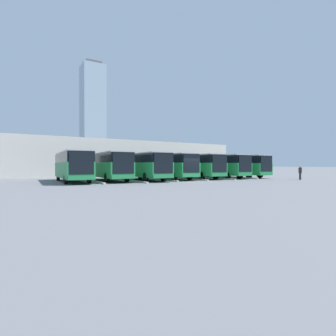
{
  "coord_description": "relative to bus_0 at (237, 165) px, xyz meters",
  "views": [
    {
      "loc": [
        17.19,
        23.24,
        1.74
      ],
      "look_at": [
        0.06,
        -5.35,
        1.42
      ],
      "focal_mm": 28.0,
      "sensor_mm": 36.0,
      "label": 1
    }
  ],
  "objects": [
    {
      "name": "curb_divider_0",
      "position": [
        1.94,
        1.59,
        -1.69
      ],
      "size": [
        0.58,
        7.92,
        0.15
      ],
      "primitive_type": "cube",
      "rotation": [
        0.0,
        0.0,
        -0.04
      ],
      "color": "#B2B2AD",
      "rests_on": "ground_plane"
    },
    {
      "name": "station_building",
      "position": [
        11.67,
        -17.92,
        1.24
      ],
      "size": [
        41.58,
        14.6,
        5.96
      ],
      "color": "beige",
      "rests_on": "ground_plane"
    },
    {
      "name": "curb_divider_4",
      "position": [
        17.5,
        1.64,
        -1.69
      ],
      "size": [
        0.58,
        7.92,
        0.15
      ],
      "primitive_type": "cube",
      "rotation": [
        0.0,
        0.0,
        -0.04
      ],
      "color": "#B2B2AD",
      "rests_on": "ground_plane"
    },
    {
      "name": "curb_divider_3",
      "position": [
        13.61,
        1.02,
        -1.69
      ],
      "size": [
        0.58,
        7.92,
        0.15
      ],
      "primitive_type": "cube",
      "rotation": [
        0.0,
        0.0,
        -0.04
      ],
      "color": "#B2B2AD",
      "rests_on": "ground_plane"
    },
    {
      "name": "ground_plane",
      "position": [
        11.67,
        4.8,
        -1.77
      ],
      "size": [
        600.0,
        600.0,
        0.0
      ],
      "primitive_type": "plane",
      "color": "slate"
    },
    {
      "name": "bus_1",
      "position": [
        3.89,
        -0.02,
        0.0
      ],
      "size": [
        2.87,
        10.84,
        3.15
      ],
      "rotation": [
        0.0,
        0.0,
        -0.04
      ],
      "color": "#238447",
      "rests_on": "ground_plane"
    },
    {
      "name": "bus_2",
      "position": [
        7.78,
        -0.35,
        0.0
      ],
      "size": [
        2.87,
        10.84,
        3.15
      ],
      "rotation": [
        0.0,
        0.0,
        -0.04
      ],
      "color": "#238447",
      "rests_on": "ground_plane"
    },
    {
      "name": "bus_5",
      "position": [
        19.45,
        -0.87,
        0.0
      ],
      "size": [
        2.87,
        10.84,
        3.15
      ],
      "rotation": [
        0.0,
        0.0,
        -0.04
      ],
      "color": "#238447",
      "rests_on": "ground_plane"
    },
    {
      "name": "bus_0",
      "position": [
        0.0,
        0.0,
        0.0
      ],
      "size": [
        2.87,
        10.84,
        3.15
      ],
      "rotation": [
        0.0,
        0.0,
        -0.04
      ],
      "color": "#238447",
      "rests_on": "ground_plane"
    },
    {
      "name": "bus_4",
      "position": [
        15.56,
        0.05,
        0.0
      ],
      "size": [
        2.87,
        10.84,
        3.15
      ],
      "rotation": [
        0.0,
        0.0,
        -0.04
      ],
      "color": "#238447",
      "rests_on": "ground_plane"
    },
    {
      "name": "office_tower",
      "position": [
        -23.89,
        -170.05,
        37.14
      ],
      "size": [
        16.17,
        16.17,
        79.02
      ],
      "color": "#93A8B7",
      "rests_on": "ground_plane"
    },
    {
      "name": "bus_6",
      "position": [
        23.34,
        -0.84,
        0.0
      ],
      "size": [
        2.87,
        10.84,
        3.15
      ],
      "rotation": [
        0.0,
        0.0,
        -0.04
      ],
      "color": "#238447",
      "rests_on": "ground_plane"
    },
    {
      "name": "bus_3",
      "position": [
        11.67,
        -0.57,
        0.0
      ],
      "size": [
        2.87,
        10.84,
        3.15
      ],
      "rotation": [
        0.0,
        0.0,
        -0.04
      ],
      "color": "#238447",
      "rests_on": "ground_plane"
    },
    {
      "name": "pedestrian",
      "position": [
        -1.1,
        9.16,
        -0.85
      ],
      "size": [
        0.49,
        0.49,
        1.71
      ],
      "rotation": [
        0.0,
        0.0,
        0.35
      ],
      "color": "black",
      "rests_on": "ground_plane"
    },
    {
      "name": "curb_divider_5",
      "position": [
        21.39,
        0.71,
        -1.69
      ],
      "size": [
        0.58,
        7.92,
        0.15
      ],
      "primitive_type": "cube",
      "rotation": [
        0.0,
        0.0,
        -0.04
      ],
      "color": "#B2B2AD",
      "rests_on": "ground_plane"
    },
    {
      "name": "curb_divider_1",
      "position": [
        5.83,
        1.56,
        -1.69
      ],
      "size": [
        0.58,
        7.92,
        0.15
      ],
      "primitive_type": "cube",
      "rotation": [
        0.0,
        0.0,
        -0.04
      ],
      "color": "#B2B2AD",
      "rests_on": "ground_plane"
    },
    {
      "name": "curb_divider_2",
      "position": [
        9.72,
        1.23,
        -1.69
      ],
      "size": [
        0.58,
        7.92,
        0.15
      ],
      "primitive_type": "cube",
      "rotation": [
        0.0,
        0.0,
        -0.04
      ],
      "color": "#B2B2AD",
      "rests_on": "ground_plane"
    }
  ]
}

